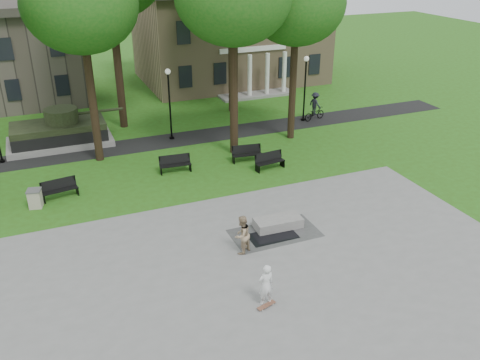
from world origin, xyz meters
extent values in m
plane|color=#294F12|center=(0.00, 0.00, 0.00)|extent=(120.00, 120.00, 0.00)
cube|color=gray|center=(0.00, -5.00, 0.01)|extent=(22.00, 16.00, 0.02)
cube|color=black|center=(0.00, 12.00, 0.01)|extent=(44.00, 2.60, 0.01)
cube|color=#9E8460|center=(10.00, 26.00, 4.00)|extent=(16.00, 11.00, 8.00)
cube|color=silver|center=(10.00, 20.50, 3.80)|extent=(6.00, 0.30, 0.40)
cylinder|color=black|center=(-4.50, 10.50, 4.00)|extent=(0.48, 0.48, 8.00)
ellipsoid|color=#155012|center=(-4.50, 10.50, 9.00)|extent=(6.20, 6.20, 5.27)
cylinder|color=black|center=(3.50, 8.50, 4.16)|extent=(0.50, 0.50, 8.32)
cylinder|color=black|center=(8.00, 9.50, 3.84)|extent=(0.46, 0.46, 7.68)
ellipsoid|color=#155012|center=(8.00, 9.50, 8.64)|extent=(6.00, 6.00, 5.10)
cylinder|color=black|center=(-2.00, 16.00, 4.64)|extent=(0.54, 0.54, 9.28)
cylinder|color=black|center=(6.50, 16.50, 4.32)|extent=(0.50, 0.50, 8.64)
cylinder|color=black|center=(-10.00, 12.30, 0.08)|extent=(0.32, 0.32, 0.16)
cylinder|color=black|center=(0.50, 12.30, 2.20)|extent=(0.12, 0.12, 4.40)
sphere|color=silver|center=(0.50, 12.30, 4.55)|extent=(0.36, 0.36, 0.36)
cylinder|color=black|center=(0.50, 12.30, 0.08)|extent=(0.32, 0.32, 0.16)
cylinder|color=black|center=(10.50, 12.30, 2.20)|extent=(0.12, 0.12, 4.40)
sphere|color=silver|center=(10.50, 12.30, 4.55)|extent=(0.36, 0.36, 0.36)
cylinder|color=black|center=(10.50, 12.30, 0.08)|extent=(0.32, 0.32, 0.16)
cube|color=gray|center=(-6.50, 14.00, 0.20)|extent=(6.50, 3.40, 0.40)
cube|color=#2C351C|center=(-6.50, 14.00, 0.95)|extent=(5.80, 2.80, 1.10)
cube|color=black|center=(-6.50, 12.65, 0.75)|extent=(5.80, 0.35, 0.70)
cube|color=black|center=(-6.50, 15.35, 0.75)|extent=(5.80, 0.35, 0.70)
cylinder|color=#2C351C|center=(-6.20, 14.00, 1.95)|extent=(2.10, 2.10, 0.90)
cylinder|color=#2C351C|center=(-3.90, 14.00, 1.95)|extent=(3.20, 0.18, 0.18)
cube|color=black|center=(1.41, -1.48, 0.02)|extent=(2.20, 1.20, 0.00)
cube|color=gray|center=(1.98, -0.82, 0.24)|extent=(2.24, 1.09, 0.45)
cube|color=brown|center=(-0.91, -5.77, 0.06)|extent=(0.80, 0.42, 0.07)
imported|color=silver|center=(-0.87, -5.59, 0.86)|extent=(0.65, 0.45, 1.69)
imported|color=#9E8666|center=(-0.38, -2.15, 0.89)|extent=(1.06, 0.99, 1.74)
imported|color=black|center=(11.32, 12.10, 0.49)|extent=(1.98, 1.09, 0.98)
imported|color=black|center=(11.32, 12.10, 1.27)|extent=(0.85, 1.18, 1.64)
cube|color=black|center=(-7.12, 6.08, 0.45)|extent=(1.85, 0.74, 0.05)
cube|color=black|center=(-7.12, 6.30, 0.75)|extent=(1.80, 0.45, 0.50)
cube|color=black|center=(-7.97, 6.08, 0.23)|extent=(0.13, 0.45, 0.45)
cube|color=black|center=(-6.27, 6.08, 0.23)|extent=(0.13, 0.45, 0.45)
cube|color=black|center=(-0.73, 6.95, 0.45)|extent=(1.83, 0.59, 0.05)
cube|color=black|center=(-0.73, 7.17, 0.75)|extent=(1.81, 0.30, 0.50)
cube|color=black|center=(-1.58, 6.95, 0.23)|extent=(0.10, 0.45, 0.45)
cube|color=black|center=(0.12, 6.95, 0.23)|extent=(0.10, 0.45, 0.45)
cube|color=black|center=(3.67, 6.81, 0.45)|extent=(1.84, 0.68, 0.05)
cube|color=black|center=(3.67, 7.03, 0.75)|extent=(1.80, 0.39, 0.50)
cube|color=black|center=(2.82, 6.81, 0.23)|extent=(0.12, 0.45, 0.45)
cube|color=black|center=(4.52, 6.81, 0.23)|extent=(0.12, 0.45, 0.45)
cube|color=black|center=(4.47, 5.28, 0.45)|extent=(1.84, 0.66, 0.05)
cube|color=black|center=(4.47, 5.50, 0.75)|extent=(1.81, 0.37, 0.50)
cube|color=black|center=(3.62, 5.28, 0.23)|extent=(0.11, 0.45, 0.45)
cube|color=black|center=(5.32, 5.28, 0.23)|extent=(0.11, 0.45, 0.45)
cube|color=#B1A792|center=(-8.34, 5.54, 0.45)|extent=(0.72, 0.72, 0.90)
cube|color=#4C4C4C|center=(-8.34, 5.54, 0.93)|extent=(0.79, 0.79, 0.06)
camera|label=1|loc=(-7.39, -19.03, 12.16)|focal=38.00mm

